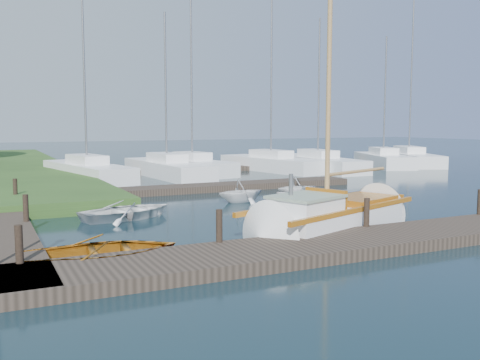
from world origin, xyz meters
name	(u,v)px	position (x,y,z in m)	size (l,w,h in m)	color
ground	(240,214)	(0.00, 0.00, 0.00)	(160.00, 160.00, 0.00)	black
near_dock	(345,244)	(0.00, -6.00, 0.15)	(18.00, 2.20, 0.30)	#2E261E
far_dock	(218,187)	(2.00, 6.50, 0.15)	(14.00, 1.60, 0.30)	#2E261E
pontoon	(268,167)	(10.00, 16.00, 0.15)	(30.00, 1.60, 0.30)	#2E261E
mooring_post_0	(19,244)	(-7.50, -5.00, 0.70)	(0.16, 0.16, 0.80)	black
mooring_post_1	(219,226)	(-3.00, -5.00, 0.70)	(0.16, 0.16, 0.80)	black
mooring_post_2	(367,212)	(1.50, -5.00, 0.70)	(0.16, 0.16, 0.80)	black
mooring_post_3	(480,202)	(6.00, -5.00, 0.70)	(0.16, 0.16, 0.80)	black
mooring_post_4	(26,208)	(-7.00, 0.00, 0.70)	(0.16, 0.16, 0.80)	black
mooring_post_5	(15,189)	(-7.00, 5.00, 0.70)	(0.16, 0.16, 0.80)	black
sailboat	(334,219)	(1.25, -3.81, 0.34)	(7.39, 4.27, 9.83)	white
dinghy	(103,247)	(-5.70, -4.57, 0.36)	(2.45, 3.44, 0.71)	#914B0D
tender_a	(128,208)	(-3.76, 0.90, 0.33)	(2.30, 3.22, 0.67)	white
tender_b	(241,189)	(1.28, 2.53, 0.53)	(1.72, 1.99, 1.05)	white
tender_c	(314,193)	(4.10, 1.47, 0.32)	(2.21, 3.10, 0.64)	white
tender_d	(297,185)	(4.23, 2.98, 0.50)	(1.63, 1.89, 1.00)	white
marina_boat_0	(87,170)	(-2.72, 14.16, 0.57)	(3.84, 9.15, 11.23)	white
marina_boat_1	(167,167)	(1.87, 13.82, 0.56)	(2.87, 9.27, 9.61)	white
marina_boat_2	(192,165)	(3.70, 14.36, 0.58)	(3.61, 7.23, 11.02)	white
marina_boat_3	(271,162)	(9.37, 14.49, 0.57)	(3.70, 9.01, 11.48)	white
marina_boat_4	(318,162)	(12.42, 13.44, 0.56)	(2.71, 9.34, 10.09)	white
marina_boat_6	(383,159)	(18.62, 14.04, 0.56)	(4.83, 7.83, 9.42)	white
marina_boat_7	(409,157)	(21.76, 14.74, 0.57)	(5.93, 9.63, 12.37)	white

